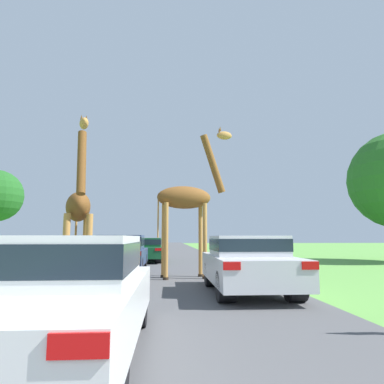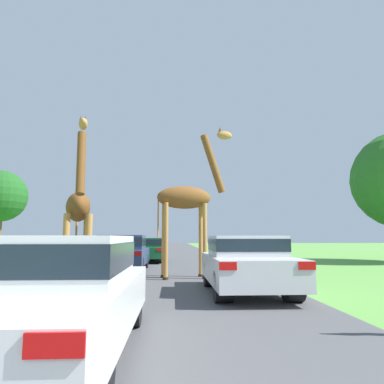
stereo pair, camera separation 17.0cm
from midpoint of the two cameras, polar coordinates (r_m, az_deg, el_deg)
road at (r=29.34m, az=-4.67°, el=-10.16°), size 7.94×120.00×0.00m
giraffe_near_road at (r=11.76m, az=-0.27°, el=-1.16°), size 2.72×1.00×5.31m
giraffe_companion at (r=11.05m, az=-18.04°, el=-2.99°), size 1.26×2.72×4.80m
car_lead_maroon at (r=4.47m, az=-21.72°, el=-15.16°), size 1.92×4.27×1.37m
car_queue_right at (r=19.73m, az=-7.19°, el=-9.37°), size 1.98×4.50×1.31m
car_queue_left at (r=25.61m, az=-6.63°, el=-9.05°), size 1.93×3.99×1.21m
car_far_ahead at (r=8.72m, az=9.52°, el=-11.46°), size 1.85×4.00×1.39m
car_verge_right at (r=14.58m, az=-11.17°, el=-9.76°), size 1.93×3.96×1.44m
tree_centre_back at (r=33.32m, az=-29.18°, el=-0.65°), size 4.38×4.38×7.03m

